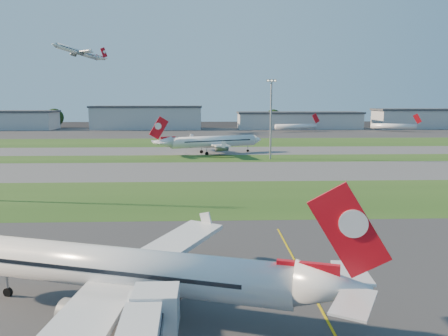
{
  "coord_description": "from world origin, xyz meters",
  "views": [
    {
      "loc": [
        -5.53,
        -33.44,
        19.54
      ],
      "look_at": [
        -2.56,
        45.73,
        7.0
      ],
      "focal_mm": 35.0,
      "sensor_mm": 36.0,
      "label": 1
    }
  ],
  "objects_px": {
    "airliner_taxiing": "(213,142)",
    "light_mast_centre": "(271,114)",
    "airliner_parked": "(130,271)",
    "mini_jet_far": "(394,126)",
    "mini_jet_near": "(296,126)"
  },
  "relations": [
    {
      "from": "airliner_taxiing",
      "to": "light_mast_centre",
      "type": "relative_size",
      "value": 1.45
    },
    {
      "from": "airliner_parked",
      "to": "mini_jet_far",
      "type": "distance_m",
      "value": 254.14
    },
    {
      "from": "mini_jet_near",
      "to": "airliner_taxiing",
      "type": "bearing_deg",
      "value": -128.42
    },
    {
      "from": "mini_jet_near",
      "to": "mini_jet_far",
      "type": "bearing_deg",
      "value": -11.14
    },
    {
      "from": "airliner_taxiing",
      "to": "mini_jet_near",
      "type": "xyz_separation_m",
      "value": [
        51.34,
        104.23,
        -1.03
      ]
    },
    {
      "from": "airliner_taxiing",
      "to": "light_mast_centre",
      "type": "xyz_separation_m",
      "value": [
        18.76,
        -14.97,
        10.5
      ]
    },
    {
      "from": "airliner_parked",
      "to": "mini_jet_far",
      "type": "height_order",
      "value": "airliner_parked"
    },
    {
      "from": "mini_jet_far",
      "to": "airliner_parked",
      "type": "bearing_deg",
      "value": -93.9
    },
    {
      "from": "airliner_taxiing",
      "to": "mini_jet_far",
      "type": "bearing_deg",
      "value": -157.67
    },
    {
      "from": "airliner_parked",
      "to": "mini_jet_near",
      "type": "height_order",
      "value": "airliner_parked"
    },
    {
      "from": "mini_jet_far",
      "to": "mini_jet_near",
      "type": "bearing_deg",
      "value": -154.57
    },
    {
      "from": "airliner_taxiing",
      "to": "light_mast_centre",
      "type": "distance_m",
      "value": 26.2
    },
    {
      "from": "airliner_parked",
      "to": "light_mast_centre",
      "type": "bearing_deg",
      "value": 92.07
    },
    {
      "from": "mini_jet_near",
      "to": "light_mast_centre",
      "type": "bearing_deg",
      "value": -117.48
    },
    {
      "from": "airliner_parked",
      "to": "mini_jet_far",
      "type": "relative_size",
      "value": 1.37
    }
  ]
}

